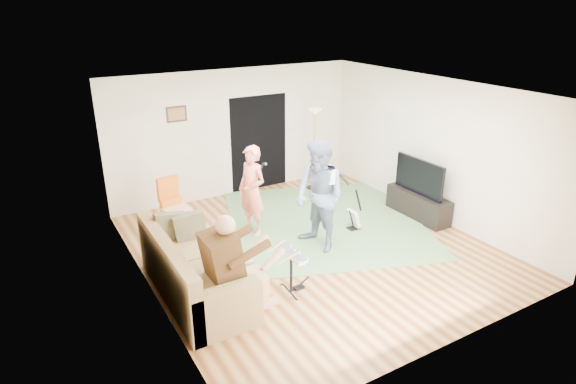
{
  "coord_description": "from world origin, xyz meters",
  "views": [
    {
      "loc": [
        -4.09,
        -6.17,
        3.97
      ],
      "look_at": [
        -0.29,
        0.3,
        0.98
      ],
      "focal_mm": 30.0,
      "sensor_mm": 36.0,
      "label": 1
    }
  ],
  "objects_px": {
    "dining_chair": "(175,213)",
    "television": "(419,176)",
    "sofa": "(189,276)",
    "tv_cabinet": "(418,205)",
    "drum_kit": "(291,274)",
    "singer": "(252,191)",
    "torchiere_lamp": "(315,135)",
    "guitarist": "(319,196)",
    "guitar_spare": "(354,218)"
  },
  "relations": [
    {
      "from": "dining_chair",
      "to": "television",
      "type": "distance_m",
      "value": 4.64
    },
    {
      "from": "drum_kit",
      "to": "dining_chair",
      "type": "distance_m",
      "value": 2.9
    },
    {
      "from": "singer",
      "to": "guitar_spare",
      "type": "distance_m",
      "value": 1.96
    },
    {
      "from": "drum_kit",
      "to": "dining_chair",
      "type": "xyz_separation_m",
      "value": [
        -0.81,
        2.79,
        0.08
      ]
    },
    {
      "from": "tv_cabinet",
      "to": "television",
      "type": "bearing_deg",
      "value": 180.0
    },
    {
      "from": "guitarist",
      "to": "television",
      "type": "bearing_deg",
      "value": 84.64
    },
    {
      "from": "television",
      "to": "dining_chair",
      "type": "bearing_deg",
      "value": 157.28
    },
    {
      "from": "guitarist",
      "to": "television",
      "type": "height_order",
      "value": "guitarist"
    },
    {
      "from": "singer",
      "to": "television",
      "type": "relative_size",
      "value": 1.39
    },
    {
      "from": "drum_kit",
      "to": "torchiere_lamp",
      "type": "height_order",
      "value": "torchiere_lamp"
    },
    {
      "from": "guitar_spare",
      "to": "television",
      "type": "height_order",
      "value": "television"
    },
    {
      "from": "torchiere_lamp",
      "to": "television",
      "type": "xyz_separation_m",
      "value": [
        0.87,
        -2.32,
        -0.39
      ]
    },
    {
      "from": "dining_chair",
      "to": "guitarist",
      "type": "bearing_deg",
      "value": -58.51
    },
    {
      "from": "sofa",
      "to": "drum_kit",
      "type": "bearing_deg",
      "value": -26.48
    },
    {
      "from": "torchiere_lamp",
      "to": "tv_cabinet",
      "type": "xyz_separation_m",
      "value": [
        0.92,
        -2.32,
        -0.99
      ]
    },
    {
      "from": "guitar_spare",
      "to": "guitarist",
      "type": "bearing_deg",
      "value": -164.87
    },
    {
      "from": "guitar_spare",
      "to": "drum_kit",
      "type": "bearing_deg",
      "value": -150.12
    },
    {
      "from": "guitarist",
      "to": "torchiere_lamp",
      "type": "xyz_separation_m",
      "value": [
        1.48,
        2.4,
        0.29
      ]
    },
    {
      "from": "guitarist",
      "to": "singer",
      "type": "bearing_deg",
      "value": -154.15
    },
    {
      "from": "sofa",
      "to": "dining_chair",
      "type": "xyz_separation_m",
      "value": [
        0.5,
        2.14,
        0.05
      ]
    },
    {
      "from": "guitarist",
      "to": "drum_kit",
      "type": "bearing_deg",
      "value": -57.18
    },
    {
      "from": "guitarist",
      "to": "torchiere_lamp",
      "type": "height_order",
      "value": "guitarist"
    },
    {
      "from": "singer",
      "to": "torchiere_lamp",
      "type": "bearing_deg",
      "value": 104.51
    },
    {
      "from": "drum_kit",
      "to": "tv_cabinet",
      "type": "bearing_deg",
      "value": 16.03
    },
    {
      "from": "singer",
      "to": "guitarist",
      "type": "relative_size",
      "value": 0.86
    },
    {
      "from": "dining_chair",
      "to": "television",
      "type": "height_order",
      "value": "television"
    },
    {
      "from": "torchiere_lamp",
      "to": "guitar_spare",
      "type": "bearing_deg",
      "value": -103.48
    },
    {
      "from": "torchiere_lamp",
      "to": "tv_cabinet",
      "type": "distance_m",
      "value": 2.69
    },
    {
      "from": "guitar_spare",
      "to": "dining_chair",
      "type": "bearing_deg",
      "value": 150.84
    },
    {
      "from": "sofa",
      "to": "torchiere_lamp",
      "type": "height_order",
      "value": "torchiere_lamp"
    },
    {
      "from": "sofa",
      "to": "tv_cabinet",
      "type": "bearing_deg",
      "value": 4.24
    },
    {
      "from": "tv_cabinet",
      "to": "television",
      "type": "height_order",
      "value": "television"
    },
    {
      "from": "torchiere_lamp",
      "to": "sofa",
      "type": "bearing_deg",
      "value": -145.43
    },
    {
      "from": "singer",
      "to": "tv_cabinet",
      "type": "relative_size",
      "value": 1.18
    },
    {
      "from": "guitar_spare",
      "to": "torchiere_lamp",
      "type": "distance_m",
      "value": 2.42
    },
    {
      "from": "torchiere_lamp",
      "to": "television",
      "type": "distance_m",
      "value": 2.51
    },
    {
      "from": "guitarist",
      "to": "tv_cabinet",
      "type": "xyz_separation_m",
      "value": [
        2.41,
        0.08,
        -0.71
      ]
    },
    {
      "from": "drum_kit",
      "to": "dining_chair",
      "type": "relative_size",
      "value": 0.65
    },
    {
      "from": "guitarist",
      "to": "sofa",
      "type": "bearing_deg",
      "value": -90.86
    },
    {
      "from": "singer",
      "to": "dining_chair",
      "type": "height_order",
      "value": "singer"
    },
    {
      "from": "guitarist",
      "to": "television",
      "type": "distance_m",
      "value": 2.36
    },
    {
      "from": "television",
      "to": "guitar_spare",
      "type": "bearing_deg",
      "value": 172.59
    },
    {
      "from": "torchiere_lamp",
      "to": "drum_kit",
      "type": "bearing_deg",
      "value": -127.78
    },
    {
      "from": "sofa",
      "to": "guitarist",
      "type": "relative_size",
      "value": 1.23
    },
    {
      "from": "singer",
      "to": "torchiere_lamp",
      "type": "relative_size",
      "value": 0.91
    },
    {
      "from": "drum_kit",
      "to": "tv_cabinet",
      "type": "distance_m",
      "value": 3.64
    },
    {
      "from": "torchiere_lamp",
      "to": "tv_cabinet",
      "type": "bearing_deg",
      "value": -68.3
    },
    {
      "from": "torchiere_lamp",
      "to": "singer",
      "type": "bearing_deg",
      "value": -148.99
    },
    {
      "from": "sofa",
      "to": "tv_cabinet",
      "type": "relative_size",
      "value": 1.67
    },
    {
      "from": "guitar_spare",
      "to": "tv_cabinet",
      "type": "height_order",
      "value": "guitar_spare"
    }
  ]
}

